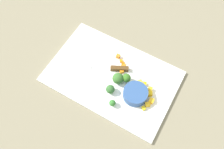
# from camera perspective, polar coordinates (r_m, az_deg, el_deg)

# --- Properties ---
(ground_plane) EXTENTS (4.00, 4.00, 0.00)m
(ground_plane) POSITION_cam_1_polar(r_m,az_deg,el_deg) (0.97, 0.00, -0.60)
(ground_plane) COLOR gray
(cutting_board) EXTENTS (0.50, 0.33, 0.01)m
(cutting_board) POSITION_cam_1_polar(r_m,az_deg,el_deg) (0.96, 0.00, -0.44)
(cutting_board) COLOR white
(cutting_board) RESTS_ON ground_plane
(prep_bowl) EXTENTS (0.09, 0.09, 0.04)m
(prep_bowl) POSITION_cam_1_polar(r_m,az_deg,el_deg) (0.91, 5.57, -4.59)
(prep_bowl) COLOR #2F528D
(prep_bowl) RESTS_ON cutting_board
(chef_knife) EXTENTS (0.28, 0.16, 0.02)m
(chef_knife) POSITION_cam_1_polar(r_m,az_deg,el_deg) (0.97, -1.82, 1.48)
(chef_knife) COLOR silver
(chef_knife) RESTS_ON cutting_board
(carrot_dice_0) EXTENTS (0.01, 0.01, 0.02)m
(carrot_dice_0) POSITION_cam_1_polar(r_m,az_deg,el_deg) (0.99, 1.44, 4.34)
(carrot_dice_0) COLOR orange
(carrot_dice_0) RESTS_ON cutting_board
(carrot_dice_1) EXTENTS (0.02, 0.02, 0.01)m
(carrot_dice_1) POSITION_cam_1_polar(r_m,az_deg,el_deg) (0.96, 2.29, 0.89)
(carrot_dice_1) COLOR orange
(carrot_dice_1) RESTS_ON cutting_board
(carrot_dice_2) EXTENTS (0.01, 0.01, 0.01)m
(carrot_dice_2) POSITION_cam_1_polar(r_m,az_deg,el_deg) (0.98, 2.65, 2.61)
(carrot_dice_2) COLOR orange
(carrot_dice_2) RESTS_ON cutting_board
(carrot_dice_3) EXTENTS (0.02, 0.02, 0.02)m
(carrot_dice_3) POSITION_cam_1_polar(r_m,az_deg,el_deg) (0.97, 2.84, 1.79)
(carrot_dice_3) COLOR orange
(carrot_dice_3) RESTS_ON cutting_board
(carrot_dice_4) EXTENTS (0.02, 0.02, 0.01)m
(carrot_dice_4) POSITION_cam_1_polar(r_m,az_deg,el_deg) (0.99, 2.18, 3.25)
(carrot_dice_4) COLOR orange
(carrot_dice_4) RESTS_ON cutting_board
(pepper_dice_0) EXTENTS (0.02, 0.02, 0.02)m
(pepper_dice_0) POSITION_cam_1_polar(r_m,az_deg,el_deg) (0.93, 9.00, -3.52)
(pepper_dice_0) COLOR yellow
(pepper_dice_0) RESTS_ON cutting_board
(pepper_dice_1) EXTENTS (0.02, 0.02, 0.02)m
(pepper_dice_1) POSITION_cam_1_polar(r_m,az_deg,el_deg) (0.93, 9.04, -4.39)
(pepper_dice_1) COLOR yellow
(pepper_dice_1) RESTS_ON cutting_board
(pepper_dice_2) EXTENTS (0.02, 0.02, 0.02)m
(pepper_dice_2) POSITION_cam_1_polar(r_m,az_deg,el_deg) (0.92, 9.33, -6.18)
(pepper_dice_2) COLOR yellow
(pepper_dice_2) RESTS_ON cutting_board
(pepper_dice_3) EXTENTS (0.02, 0.02, 0.01)m
(pepper_dice_3) POSITION_cam_1_polar(r_m,az_deg,el_deg) (0.91, 7.51, -7.93)
(pepper_dice_3) COLOR yellow
(pepper_dice_3) RESTS_ON cutting_board
(pepper_dice_4) EXTENTS (0.02, 0.02, 0.01)m
(pepper_dice_4) POSITION_cam_1_polar(r_m,az_deg,el_deg) (0.91, 8.43, -7.06)
(pepper_dice_4) COLOR yellow
(pepper_dice_4) RESTS_ON cutting_board
(pepper_dice_5) EXTENTS (0.02, 0.02, 0.01)m
(pepper_dice_5) POSITION_cam_1_polar(r_m,az_deg,el_deg) (0.94, 7.79, -2.25)
(pepper_dice_5) COLOR yellow
(pepper_dice_5) RESTS_ON cutting_board
(pepper_dice_6) EXTENTS (0.02, 0.03, 0.01)m
(pepper_dice_6) POSITION_cam_1_polar(r_m,az_deg,el_deg) (0.94, 6.60, -1.86)
(pepper_dice_6) COLOR yellow
(pepper_dice_6) RESTS_ON cutting_board
(broccoli_floret_0) EXTENTS (0.04, 0.04, 0.05)m
(broccoli_floret_0) POSITION_cam_1_polar(r_m,az_deg,el_deg) (0.93, 1.45, -0.94)
(broccoli_floret_0) COLOR #93B166
(broccoli_floret_0) RESTS_ON cutting_board
(broccoli_floret_1) EXTENTS (0.02, 0.02, 0.03)m
(broccoli_floret_1) POSITION_cam_1_polar(r_m,az_deg,el_deg) (0.89, 0.09, -6.79)
(broccoli_floret_1) COLOR #80AE64
(broccoli_floret_1) RESTS_ON cutting_board
(broccoli_floret_2) EXTENTS (0.03, 0.03, 0.04)m
(broccoli_floret_2) POSITION_cam_1_polar(r_m,az_deg,el_deg) (0.91, -0.40, -3.53)
(broccoli_floret_2) COLOR #96AF5D
(broccoli_floret_2) RESTS_ON cutting_board
(broccoli_floret_3) EXTENTS (0.03, 0.03, 0.04)m
(broccoli_floret_3) POSITION_cam_1_polar(r_m,az_deg,el_deg) (0.93, 3.45, -0.84)
(broccoli_floret_3) COLOR #8FAD58
(broccoli_floret_3) RESTS_ON cutting_board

